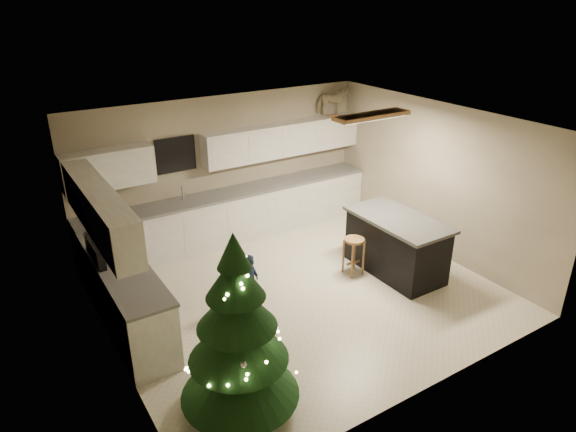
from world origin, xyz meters
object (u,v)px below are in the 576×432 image
object	(u,v)px
island	(396,245)
rocking_horse	(333,101)
bar_stool	(354,247)
christmas_tree	(238,342)
toddler	(251,281)

from	to	relation	value
island	rocking_horse	bearing A→B (deg)	77.13
rocking_horse	bar_stool	bearing A→B (deg)	160.96
island	bar_stool	world-z (taller)	island
island	rocking_horse	distance (m)	3.21
christmas_tree	toddler	world-z (taller)	christmas_tree
island	christmas_tree	size ratio (longest dim) A/B	0.79
island	rocking_horse	world-z (taller)	rocking_horse
island	bar_stool	distance (m)	0.69
bar_stool	christmas_tree	bearing A→B (deg)	-150.55
christmas_tree	rocking_horse	bearing A→B (deg)	43.66
christmas_tree	rocking_horse	size ratio (longest dim) A/B	3.25
toddler	bar_stool	bearing A→B (deg)	-46.04
bar_stool	rocking_horse	bearing A→B (deg)	62.07
christmas_tree	rocking_horse	xyz separation A→B (m)	(4.11, 3.92, 1.40)
island	toddler	bearing A→B (deg)	172.43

